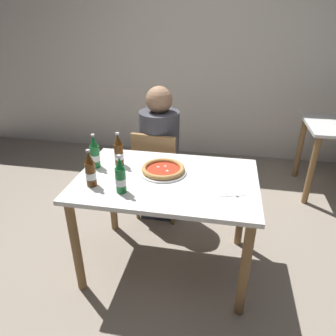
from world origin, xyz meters
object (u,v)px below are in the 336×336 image
Objects in this scene: diner_seated at (160,157)px; beer_bottle_center at (120,177)px; chair_behind_table at (158,170)px; beer_bottle_right at (95,153)px; dining_table_main at (167,193)px; beer_bottle_left at (119,152)px; beer_bottle_extra at (90,171)px; pizza_margherita_near at (163,170)px; napkin_with_cutlery at (228,189)px.

beer_bottle_center is at bearing -93.14° from diner_seated.
chair_behind_table is at bearing 87.17° from beer_bottle_center.
diner_seated is 0.73m from beer_bottle_right.
dining_table_main is at bearing 43.04° from beer_bottle_center.
beer_bottle_left is (-0.18, -0.53, 0.27)m from diner_seated.
beer_bottle_right is (-0.52, 0.07, 0.22)m from dining_table_main.
beer_bottle_center and beer_bottle_extra have the same top height.
pizza_margherita_near is 0.49m from beer_bottle_extra.
dining_table_main is at bearing -19.43° from beer_bottle_left.
beer_bottle_left reaches higher than pizza_margherita_near.
pizza_margherita_near is at bearing 161.94° from napkin_with_cutlery.
beer_bottle_right and beer_bottle_extra have the same top height.
beer_bottle_extra is 1.11× the size of napkin_with_cutlery.
beer_bottle_center reaches higher than napkin_with_cutlery.
beer_bottle_left is at bearing 76.14° from chair_behind_table.
beer_bottle_center is 1.00× the size of beer_bottle_right.
dining_table_main is 0.16m from pizza_margherita_near.
napkin_with_cutlery is (0.77, -0.20, -0.10)m from beer_bottle_left.
diner_seated is at bearing 104.51° from pizza_margherita_near.
beer_bottle_right is (-0.15, -0.06, 0.00)m from beer_bottle_left.
diner_seated is 5.43× the size of napkin_with_cutlery.
chair_behind_table is 3.82× the size of napkin_with_cutlery.
chair_behind_table is at bearing 72.49° from beer_bottle_extra.
beer_bottle_right is (-0.33, -0.59, 0.27)m from diner_seated.
pizza_margherita_near is (0.15, -0.58, 0.19)m from diner_seated.
napkin_with_cutlery is at bearing 137.53° from chair_behind_table.
beer_bottle_left is 0.32m from beer_bottle_extra.
chair_behind_table is 0.94m from napkin_with_cutlery.
diner_seated is 0.92m from beer_bottle_center.
diner_seated is 4.89× the size of beer_bottle_extra.
beer_bottle_left is 1.00× the size of beer_bottle_extra.
diner_seated reaches higher than pizza_margherita_near.
beer_bottle_right reaches higher than dining_table_main.
pizza_margherita_near is 1.31× the size of beer_bottle_extra.
beer_bottle_extra is (-0.45, -0.18, 0.22)m from dining_table_main.
napkin_with_cutlery is at bearing -18.06° from pizza_margherita_near.
beer_bottle_right is at bearing -179.26° from pizza_margherita_near.
beer_bottle_center reaches higher than dining_table_main.
beer_bottle_extra reaches higher than chair_behind_table.
diner_seated is at bearing -92.37° from chair_behind_table.
beer_bottle_right is at bearing 134.25° from beer_bottle_center.
beer_bottle_extra is at bearing 78.49° from chair_behind_table.
napkin_with_cutlery is (0.64, 0.16, -0.10)m from beer_bottle_center.
beer_bottle_left reaches higher than chair_behind_table.
napkin_with_cutlery is (0.40, -0.07, 0.12)m from dining_table_main.
pizza_margherita_near is at bearing 0.74° from beer_bottle_right.
diner_seated is at bearing 60.44° from beer_bottle_right.
napkin_with_cutlery is at bearing -14.35° from beer_bottle_left.
beer_bottle_left is at bearing 165.65° from napkin_with_cutlery.
beer_bottle_right reaches higher than pizza_margherita_near.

